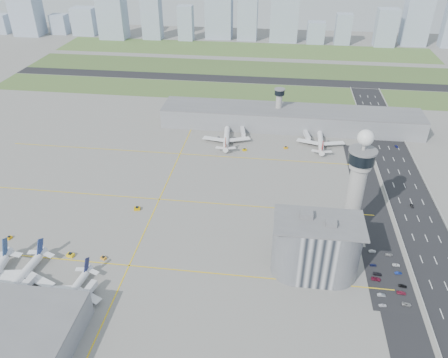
# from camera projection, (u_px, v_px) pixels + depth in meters

# --- Properties ---
(ground) EXTENTS (1000.00, 1000.00, 0.00)m
(ground) POSITION_uv_depth(u_px,v_px,m) (216.00, 235.00, 241.68)
(ground) COLOR gray
(grass_strip_0) EXTENTS (480.00, 50.00, 0.08)m
(grass_strip_0) POSITION_uv_depth(u_px,v_px,m) (229.00, 91.00, 433.78)
(grass_strip_0) COLOR #4D6B33
(grass_strip_0) RESTS_ON ground
(grass_strip_1) EXTENTS (480.00, 60.00, 0.08)m
(grass_strip_1) POSITION_uv_depth(u_px,v_px,m) (237.00, 68.00, 497.09)
(grass_strip_1) COLOR #415729
(grass_strip_1) RESTS_ON ground
(grass_strip_2) EXTENTS (480.00, 70.00, 0.08)m
(grass_strip_2) POSITION_uv_depth(u_px,v_px,m) (243.00, 49.00, 564.62)
(grass_strip_2) COLOR #4D7035
(grass_strip_2) RESTS_ON ground
(runway) EXTENTS (480.00, 22.00, 0.10)m
(runway) POSITION_uv_depth(u_px,v_px,m) (233.00, 79.00, 465.01)
(runway) COLOR black
(runway) RESTS_ON ground
(highway) EXTENTS (28.00, 500.00, 0.10)m
(highway) POSITION_uv_depth(u_px,v_px,m) (432.00, 253.00, 228.95)
(highway) COLOR black
(highway) RESTS_ON ground
(barrier_left) EXTENTS (0.60, 500.00, 1.20)m
(barrier_left) POSITION_uv_depth(u_px,v_px,m) (405.00, 250.00, 230.21)
(barrier_left) COLOR #9E9E99
(barrier_left) RESTS_ON ground
(landside_road) EXTENTS (18.00, 260.00, 0.08)m
(landside_road) POSITION_uv_depth(u_px,v_px,m) (387.00, 261.00, 223.28)
(landside_road) COLOR black
(landside_road) RESTS_ON ground
(parking_lot) EXTENTS (20.00, 44.00, 0.10)m
(parking_lot) POSITION_uv_depth(u_px,v_px,m) (387.00, 278.00, 213.36)
(parking_lot) COLOR black
(parking_lot) RESTS_ON ground
(taxiway_line_h_0) EXTENTS (260.00, 0.60, 0.01)m
(taxiway_line_h_0) POSITION_uv_depth(u_px,v_px,m) (129.00, 266.00, 220.77)
(taxiway_line_h_0) COLOR yellow
(taxiway_line_h_0) RESTS_ON ground
(taxiway_line_h_1) EXTENTS (260.00, 0.60, 0.01)m
(taxiway_line_h_1) POSITION_uv_depth(u_px,v_px,m) (159.00, 199.00, 271.41)
(taxiway_line_h_1) COLOR yellow
(taxiway_line_h_1) RESTS_ON ground
(taxiway_line_h_2) EXTENTS (260.00, 0.60, 0.01)m
(taxiway_line_h_2) POSITION_uv_depth(u_px,v_px,m) (180.00, 154.00, 322.06)
(taxiway_line_h_2) COLOR yellow
(taxiway_line_h_2) RESTS_ON ground
(taxiway_line_v) EXTENTS (0.60, 260.00, 0.01)m
(taxiway_line_v) POSITION_uv_depth(u_px,v_px,m) (159.00, 199.00, 271.41)
(taxiway_line_v) COLOR yellow
(taxiway_line_v) RESTS_ON ground
(control_tower) EXTENTS (14.00, 14.00, 64.50)m
(control_tower) POSITION_uv_depth(u_px,v_px,m) (357.00, 183.00, 222.09)
(control_tower) COLOR #ADAAA5
(control_tower) RESTS_ON ground
(secondary_tower) EXTENTS (8.60, 8.60, 31.90)m
(secondary_tower) POSITION_uv_depth(u_px,v_px,m) (279.00, 104.00, 355.11)
(secondary_tower) COLOR #ADAAA5
(secondary_tower) RESTS_ON ground
(admin_building) EXTENTS (42.00, 24.00, 33.50)m
(admin_building) POSITION_uv_depth(u_px,v_px,m) (316.00, 248.00, 209.34)
(admin_building) COLOR #B2B2B7
(admin_building) RESTS_ON ground
(terminal_pier) EXTENTS (210.00, 32.00, 15.80)m
(terminal_pier) POSITION_uv_depth(u_px,v_px,m) (290.00, 118.00, 358.04)
(terminal_pier) COLOR gray
(terminal_pier) RESTS_ON ground
(airplane_near_b) EXTENTS (40.31, 45.97, 11.88)m
(airplane_near_b) POSITION_uv_depth(u_px,v_px,m) (18.00, 275.00, 206.93)
(airplane_near_b) COLOR white
(airplane_near_b) RESTS_ON ground
(airplane_near_c) EXTENTS (34.94, 39.61, 10.08)m
(airplane_near_c) POSITION_uv_depth(u_px,v_px,m) (70.00, 290.00, 199.58)
(airplane_near_c) COLOR white
(airplane_near_c) RESTS_ON ground
(airplane_far_a) EXTENTS (40.84, 46.77, 12.22)m
(airplane_far_a) POSITION_uv_depth(u_px,v_px,m) (227.00, 134.00, 336.38)
(airplane_far_a) COLOR white
(airplane_far_a) RESTS_ON ground
(airplane_far_b) EXTENTS (37.08, 43.41, 12.00)m
(airplane_far_b) POSITION_uv_depth(u_px,v_px,m) (321.00, 138.00, 331.54)
(airplane_far_b) COLOR white
(airplane_far_b) RESTS_ON ground
(jet_bridge_near_1) EXTENTS (5.39, 14.31, 5.70)m
(jet_bridge_near_1) POSITION_uv_depth(u_px,v_px,m) (15.00, 299.00, 197.86)
(jet_bridge_near_1) COLOR silver
(jet_bridge_near_1) RESTS_ON ground
(jet_bridge_near_2) EXTENTS (5.39, 14.31, 5.70)m
(jet_bridge_near_2) POSITION_uv_depth(u_px,v_px,m) (78.00, 306.00, 194.54)
(jet_bridge_near_2) COLOR silver
(jet_bridge_near_2) RESTS_ON ground
(jet_bridge_far_0) EXTENTS (5.39, 14.31, 5.70)m
(jet_bridge_far_0) POSITION_uv_depth(u_px,v_px,m) (242.00, 129.00, 351.38)
(jet_bridge_far_0) COLOR silver
(jet_bridge_far_0) RESTS_ON ground
(jet_bridge_far_1) EXTENTS (5.39, 14.31, 5.70)m
(jet_bridge_far_1) POSITION_uv_depth(u_px,v_px,m) (305.00, 133.00, 345.86)
(jet_bridge_far_1) COLOR silver
(jet_bridge_far_1) RESTS_ON ground
(tug_0) EXTENTS (2.62, 3.21, 1.62)m
(tug_0) POSITION_uv_depth(u_px,v_px,m) (9.00, 238.00, 238.43)
(tug_0) COLOR #E6A20C
(tug_0) RESTS_ON ground
(tug_1) EXTENTS (3.27, 2.81, 1.60)m
(tug_1) POSITION_uv_depth(u_px,v_px,m) (103.00, 258.00, 224.53)
(tug_1) COLOR orange
(tug_1) RESTS_ON ground
(tug_2) EXTENTS (4.04, 3.14, 2.11)m
(tug_2) POSITION_uv_depth(u_px,v_px,m) (70.00, 255.00, 226.17)
(tug_2) COLOR yellow
(tug_2) RESTS_ON ground
(tug_3) EXTENTS (3.94, 3.06, 2.06)m
(tug_3) POSITION_uv_depth(u_px,v_px,m) (137.00, 208.00, 261.50)
(tug_3) COLOR #D19D00
(tug_3) RESTS_ON ground
(tug_4) EXTENTS (3.49, 3.00, 1.71)m
(tug_4) POSITION_uv_depth(u_px,v_px,m) (244.00, 150.00, 326.02)
(tug_4) COLOR #D5A902
(tug_4) RESTS_ON ground
(tug_5) EXTENTS (3.36, 2.91, 1.64)m
(tug_5) POSITION_uv_depth(u_px,v_px,m) (286.00, 148.00, 328.96)
(tug_5) COLOR orange
(tug_5) RESTS_ON ground
(car_lot_0) EXTENTS (3.67, 1.91, 1.19)m
(car_lot_0) POSITION_uv_depth(u_px,v_px,m) (383.00, 305.00, 197.82)
(car_lot_0) COLOR silver
(car_lot_0) RESTS_ON ground
(car_lot_1) EXTENTS (3.84, 1.55, 1.24)m
(car_lot_1) POSITION_uv_depth(u_px,v_px,m) (381.00, 295.00, 203.09)
(car_lot_1) COLOR #9FA3AB
(car_lot_1) RESTS_ON ground
(car_lot_2) EXTENTS (4.77, 2.61, 1.27)m
(car_lot_2) POSITION_uv_depth(u_px,v_px,m) (376.00, 279.00, 211.92)
(car_lot_2) COLOR maroon
(car_lot_2) RESTS_ON ground
(car_lot_3) EXTENTS (4.31, 1.98, 1.22)m
(car_lot_3) POSITION_uv_depth(u_px,v_px,m) (377.00, 274.00, 214.78)
(car_lot_3) COLOR black
(car_lot_3) RESTS_ON ground
(car_lot_4) EXTENTS (3.47, 1.65, 1.15)m
(car_lot_4) POSITION_uv_depth(u_px,v_px,m) (373.00, 265.00, 220.30)
(car_lot_4) COLOR #181F4D
(car_lot_4) RESTS_ON ground
(car_lot_5) EXTENTS (3.76, 1.68, 1.20)m
(car_lot_5) POSITION_uv_depth(u_px,v_px,m) (372.00, 251.00, 229.18)
(car_lot_5) COLOR silver
(car_lot_5) RESTS_ON ground
(car_lot_6) EXTENTS (4.31, 2.36, 1.15)m
(car_lot_6) POSITION_uv_depth(u_px,v_px,m) (407.00, 304.00, 198.33)
(car_lot_6) COLOR #989898
(car_lot_6) RESTS_ON ground
(car_lot_7) EXTENTS (4.42, 2.04, 1.25)m
(car_lot_7) POSITION_uv_depth(u_px,v_px,m) (401.00, 293.00, 204.22)
(car_lot_7) COLOR maroon
(car_lot_7) RESTS_ON ground
(car_lot_8) EXTENTS (4.02, 2.13, 1.30)m
(car_lot_8) POSITION_uv_depth(u_px,v_px,m) (403.00, 286.00, 207.94)
(car_lot_8) COLOR black
(car_lot_8) RESTS_ON ground
(car_lot_9) EXTENTS (3.60, 1.75, 1.14)m
(car_lot_9) POSITION_uv_depth(u_px,v_px,m) (398.00, 273.00, 215.46)
(car_lot_9) COLOR navy
(car_lot_9) RESTS_ON ground
(car_lot_10) EXTENTS (3.90, 1.81, 1.08)m
(car_lot_10) POSITION_uv_depth(u_px,v_px,m) (396.00, 265.00, 220.37)
(car_lot_10) COLOR white
(car_lot_10) RESTS_ON ground
(car_lot_11) EXTENTS (3.95, 2.05, 1.09)m
(car_lot_11) POSITION_uv_depth(u_px,v_px,m) (389.00, 255.00, 227.02)
(car_lot_11) COLOR #959595
(car_lot_11) RESTS_ON ground
(car_hw_1) EXTENTS (1.57, 3.74, 1.20)m
(car_hw_1) POSITION_uv_depth(u_px,v_px,m) (412.00, 206.00, 264.30)
(car_hw_1) COLOR black
(car_hw_1) RESTS_ON ground
(car_hw_2) EXTENTS (2.41, 4.17, 1.09)m
(car_hw_2) POSITION_uv_depth(u_px,v_px,m) (397.00, 146.00, 331.08)
(car_hw_2) COLOR navy
(car_hw_2) RESTS_ON ground
(car_hw_4) EXTENTS (1.56, 3.38, 1.12)m
(car_hw_4) POSITION_uv_depth(u_px,v_px,m) (369.00, 116.00, 379.60)
(car_hw_4) COLOR #A6A6A8
(car_hw_4) RESTS_ON ground
(skyline_bldg_0) EXTENTS (24.05, 19.24, 26.50)m
(skyline_bldg_0) POSITION_uv_depth(u_px,v_px,m) (1.00, 24.00, 632.38)
(skyline_bldg_0) COLOR #9EADC1
(skyline_bldg_0) RESTS_ON ground
(skyline_bldg_1) EXTENTS (37.63, 30.10, 65.60)m
(skyline_bldg_1) POSITION_uv_depth(u_px,v_px,m) (26.00, 11.00, 613.53)
(skyline_bldg_1) COLOR #9EADC1
(skyline_bldg_1) RESTS_ON ground
(skyline_bldg_2) EXTENTS (22.81, 18.25, 26.79)m
(skyline_bldg_2) POSITION_uv_depth(u_px,v_px,m) (60.00, 24.00, 629.90)
(skyline_bldg_2) COLOR #9EADC1
(skyline_bldg_2) RESTS_ON ground
(skyline_bldg_3) EXTENTS (32.30, 25.84, 36.93)m
(skyline_bldg_3) POSITION_uv_depth(u_px,v_px,m) (85.00, 21.00, 623.97)
(skyline_bldg_3) COLOR #9EADC1
(skyline_bldg_3) RESTS_ON ground
(skyline_bldg_4) EXTENTS (35.81, 28.65, 60.36)m
(skyline_bldg_4) POSITION_uv_depth(u_px,v_px,m) (112.00, 16.00, 598.88)
(skyline_bldg_4) COLOR #9EADC1
(skyline_bldg_4) RESTS_ON ground
(skyline_bldg_5) EXTENTS (25.49, 20.39, 66.89)m
(skyline_bldg_5) POSITION_uv_depth(u_px,v_px,m) (152.00, 14.00, 594.94)
(skyline_bldg_5) COLOR #9EADC1
(skyline_bldg_5) RESTS_ON ground
(skyline_bldg_6) EXTENTS (20.04, 16.03, 45.20)m
(skyline_bldg_6) POSITION_uv_depth(u_px,v_px,m) (186.00, 23.00, 593.90)
(skyline_bldg_6) COLOR #9EADC1
(skyline_bldg_6) RESTS_ON ground
(skyline_bldg_7) EXTENTS (35.76, 28.61, 61.22)m
(skyline_bldg_7) POSITION_uv_depth(u_px,v_px,m) (219.00, 15.00, 600.95)
(skyline_bldg_7) COLOR #9EADC1
(skyline_bldg_7) RESTS_ON ground
(skyline_bldg_8) EXTENTS (26.33, 21.06, 83.39)m
(skyline_bldg_8) POSITION_uv_depth(u_px,v_px,m) (248.00, 8.00, 586.22)
(skyline_bldg_8) COLOR #9EADC1
(skyline_bldg_8) RESTS_ON ground
(skyline_bldg_9) EXTENTS (36.96, 29.57, 62.11)m
(skyline_bldg_9) POSITION_uv_depth(u_px,v_px,m) (285.00, 17.00, 586.96)
(skyline_bldg_9) COLOR #9EADC1
(skyline_bldg_9) RESTS_ON ground
(skyline_bldg_10) EXTENTS (23.01, 18.41, 27.75)m
(skyline_bldg_10) POSITION_uv_depth(u_px,v_px,m) (316.00, 33.00, 583.93)
(skyline_bldg_10) COLOR #9EADC1
(skyline_bldg_10) RESTS_ON ground
(skyline_bldg_11) EXTENTS (20.22, 16.18, 38.97)m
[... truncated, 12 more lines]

